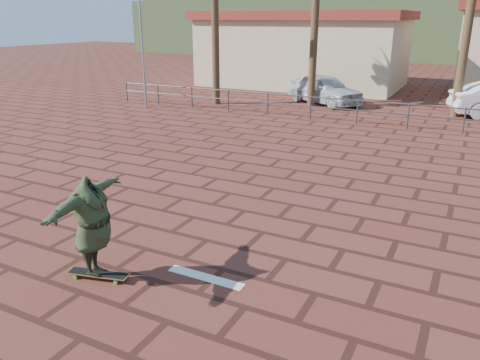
# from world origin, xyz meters

# --- Properties ---
(ground) EXTENTS (120.00, 120.00, 0.00)m
(ground) POSITION_xyz_m (0.00, 0.00, 0.00)
(ground) COLOR brown
(ground) RESTS_ON ground
(paint_stripe) EXTENTS (1.40, 0.22, 0.01)m
(paint_stripe) POSITION_xyz_m (0.70, -1.20, 0.00)
(paint_stripe) COLOR white
(paint_stripe) RESTS_ON ground
(guardrail) EXTENTS (24.06, 0.06, 1.00)m
(guardrail) POSITION_xyz_m (0.00, 12.00, 0.68)
(guardrail) COLOR #47494F
(guardrail) RESTS_ON ground
(flagpole) EXTENTS (1.30, 0.10, 8.00)m
(flagpole) POSITION_xyz_m (-9.87, 11.00, 4.64)
(flagpole) COLOR gray
(flagpole) RESTS_ON ground
(building_west) EXTENTS (12.60, 7.60, 4.50)m
(building_west) POSITION_xyz_m (-6.00, 22.00, 2.28)
(building_west) COLOR beige
(building_west) RESTS_ON ground
(hill_front) EXTENTS (70.00, 18.00, 6.00)m
(hill_front) POSITION_xyz_m (0.00, 50.00, 3.00)
(hill_front) COLOR #384C28
(hill_front) RESTS_ON ground
(hill_back) EXTENTS (35.00, 14.00, 8.00)m
(hill_back) POSITION_xyz_m (-22.00, 56.00, 4.00)
(hill_back) COLOR #384C28
(hill_back) RESTS_ON ground
(longboard) EXTENTS (1.08, 0.49, 0.10)m
(longboard) POSITION_xyz_m (-0.89, -2.05, 0.09)
(longboard) COLOR olive
(longboard) RESTS_ON ground
(skateboarder) EXTENTS (1.02, 2.18, 1.71)m
(skateboarder) POSITION_xyz_m (-0.89, -2.05, 0.96)
(skateboarder) COLOR #2E3C20
(skateboarder) RESTS_ON longboard
(car_silver) EXTENTS (4.59, 3.60, 1.46)m
(car_silver) POSITION_xyz_m (-2.66, 16.00, 0.73)
(car_silver) COLOR silver
(car_silver) RESTS_ON ground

